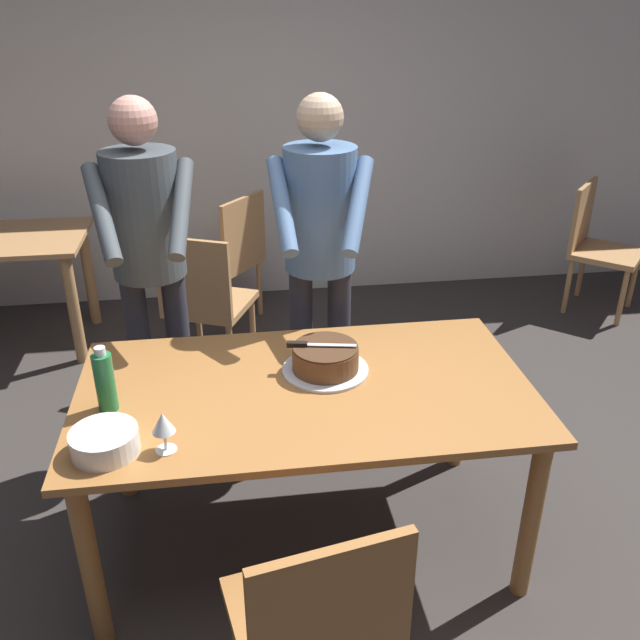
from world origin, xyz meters
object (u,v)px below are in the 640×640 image
at_px(cake_on_platter, 325,360).
at_px(cake_knife, 307,345).
at_px(water_bottle, 105,381).
at_px(person_standing_beside, 148,248).
at_px(main_dining_table, 305,409).
at_px(plate_stack, 105,442).
at_px(background_chair_0, 229,255).
at_px(background_chair_2, 205,299).
at_px(background_chair_1, 597,243).
at_px(person_cutting_cake, 320,242).
at_px(chair_near_side, 316,625).
at_px(wine_glass_near, 163,424).
at_px(background_table, 5,262).

relative_size(cake_on_platter, cake_knife, 1.26).
bearing_deg(water_bottle, person_standing_beside, 81.97).
distance_m(main_dining_table, cake_knife, 0.25).
relative_size(cake_on_platter, plate_stack, 1.55).
distance_m(water_bottle, background_chair_0, 2.26).
height_order(plate_stack, person_standing_beside, person_standing_beside).
bearing_deg(background_chair_2, background_chair_0, 77.66).
distance_m(main_dining_table, plate_stack, 0.76).
xyz_separation_m(main_dining_table, cake_on_platter, (0.09, 0.11, 0.15)).
bearing_deg(background_chair_1, plate_stack, -142.40).
distance_m(person_cutting_cake, chair_near_side, 1.66).
bearing_deg(background_chair_1, main_dining_table, -139.01).
relative_size(chair_near_side, background_chair_1, 1.00).
xyz_separation_m(cake_on_platter, chair_near_side, (-0.17, -0.95, -0.31)).
bearing_deg(plate_stack, cake_on_platter, 27.57).
distance_m(wine_glass_near, person_standing_beside, 1.07).
bearing_deg(background_chair_0, plate_stack, -100.07).
bearing_deg(background_table, chair_near_side, -61.05).
xyz_separation_m(person_standing_beside, chair_near_side, (0.53, -1.56, -0.58)).
bearing_deg(wine_glass_near, main_dining_table, 33.03).
distance_m(main_dining_table, background_chair_1, 3.05).
bearing_deg(plate_stack, main_dining_table, 23.72).
height_order(person_standing_beside, chair_near_side, person_standing_beside).
relative_size(plate_stack, chair_near_side, 0.24).
height_order(cake_knife, person_standing_beside, person_standing_beside).
distance_m(cake_knife, wine_glass_near, 0.68).
bearing_deg(background_chair_0, water_bottle, -101.84).
relative_size(cake_on_platter, background_chair_2, 0.38).
relative_size(water_bottle, background_chair_1, 0.28).
distance_m(cake_on_platter, background_chair_2, 1.45).
relative_size(background_table, background_chair_2, 1.11).
xyz_separation_m(plate_stack, background_chair_2, (0.28, 1.73, -0.30)).
xyz_separation_m(cake_on_platter, background_table, (-1.72, 1.86, -0.22)).
xyz_separation_m(plate_stack, water_bottle, (-0.02, 0.25, 0.07)).
xyz_separation_m(cake_on_platter, background_chair_1, (2.21, 1.89, -0.31)).
height_order(cake_on_platter, person_standing_beside, person_standing_beside).
bearing_deg(main_dining_table, chair_near_side, -94.92).
bearing_deg(cake_on_platter, background_chair_1, 40.62).
distance_m(cake_on_platter, chair_near_side, 1.02).
relative_size(main_dining_table, background_chair_1, 1.90).
bearing_deg(background_chair_0, background_chair_1, -3.05).
bearing_deg(background_chair_1, background_chair_2, -168.12).
relative_size(main_dining_table, cake_on_platter, 5.04).
distance_m(chair_near_side, background_chair_2, 2.30).
height_order(person_standing_beside, background_chair_2, person_standing_beside).
bearing_deg(wine_glass_near, background_table, 116.37).
bearing_deg(main_dining_table, person_cutting_cake, 77.34).
xyz_separation_m(main_dining_table, plate_stack, (-0.69, -0.30, 0.14)).
distance_m(cake_on_platter, cake_knife, 0.10).
height_order(wine_glass_near, background_chair_0, background_chair_0).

